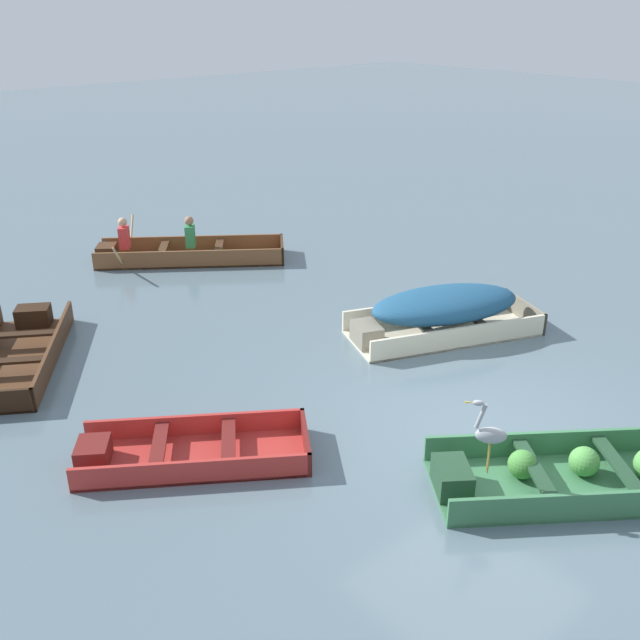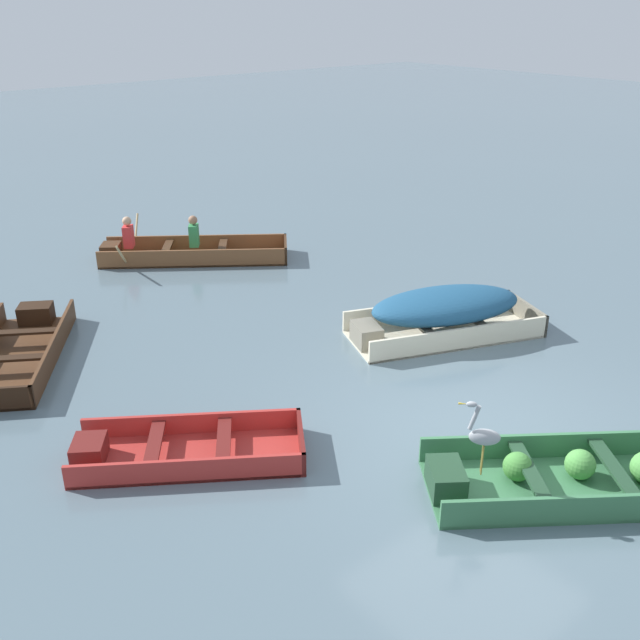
# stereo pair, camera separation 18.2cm
# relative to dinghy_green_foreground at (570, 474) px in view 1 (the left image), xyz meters

# --- Properties ---
(ground_plane) EXTENTS (80.00, 80.00, 0.00)m
(ground_plane) POSITION_rel_dinghy_green_foreground_xyz_m (0.06, 1.22, -0.14)
(ground_plane) COLOR slate
(dinghy_green_foreground) EXTENTS (3.18, 2.78, 0.40)m
(dinghy_green_foreground) POSITION_rel_dinghy_green_foreground_xyz_m (0.00, 0.00, 0.00)
(dinghy_green_foreground) COLOR #387047
(dinghy_green_foreground) RESTS_ON ground
(skiff_cream_near_moored) EXTENTS (3.22, 2.20, 0.76)m
(skiff_cream_near_moored) POSITION_rel_dinghy_green_foreground_xyz_m (1.90, 3.44, 0.29)
(skiff_cream_near_moored) COLOR beige
(skiff_cream_near_moored) RESTS_ON ground
(skiff_dark_varnish_mid_moored) EXTENTS (2.54, 3.10, 0.35)m
(skiff_dark_varnish_mid_moored) POSITION_rel_dinghy_green_foreground_xyz_m (-3.51, 6.96, -0.02)
(skiff_dark_varnish_mid_moored) COLOR #4C2D19
(skiff_dark_varnish_mid_moored) RESTS_ON ground
(skiff_red_far_moored) EXTENTS (2.73, 2.30, 0.30)m
(skiff_red_far_moored) POSITION_rel_dinghy_green_foreground_xyz_m (-2.96, 3.15, -0.04)
(skiff_red_far_moored) COLOR #AD2D28
(skiff_red_far_moored) RESTS_ON ground
(rowboat_wooden_brown_with_crew) EXTENTS (3.61, 3.21, 0.92)m
(rowboat_wooden_brown_with_crew) POSITION_rel_dinghy_green_foreground_xyz_m (0.56, 9.21, 0.04)
(rowboat_wooden_brown_with_crew) COLOR brown
(rowboat_wooden_brown_with_crew) RESTS_ON ground
(heron_on_dinghy) EXTENTS (0.36, 0.39, 0.84)m
(heron_on_dinghy) POSITION_rel_dinghy_green_foreground_xyz_m (-0.96, 0.44, 0.73)
(heron_on_dinghy) COLOR olive
(heron_on_dinghy) RESTS_ON dinghy_green_foreground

